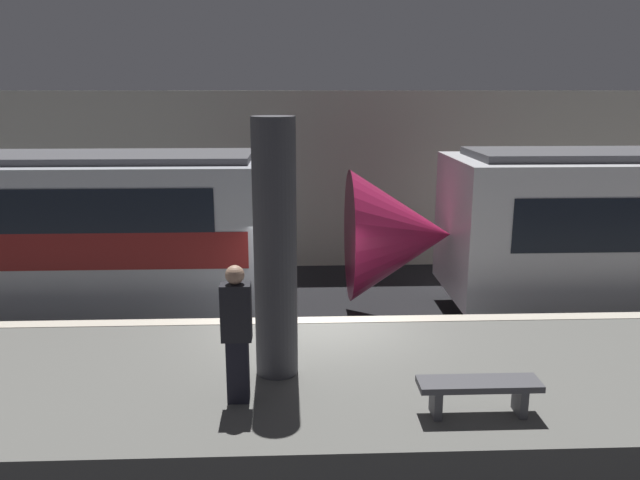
{
  "coord_description": "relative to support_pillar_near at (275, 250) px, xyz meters",
  "views": [
    {
      "loc": [
        -0.36,
        -10.33,
        5.04
      ],
      "look_at": [
        0.11,
        1.08,
        2.25
      ],
      "focal_mm": 35.0,
      "sensor_mm": 36.0,
      "label": 1
    }
  ],
  "objects": [
    {
      "name": "platform_bench",
      "position": [
        2.51,
        -1.3,
        -1.45
      ],
      "size": [
        1.5,
        0.4,
        0.45
      ],
      "color": "#4C4C51",
      "rests_on": "platform"
    },
    {
      "name": "support_pillar_near",
      "position": [
        0.0,
        0.0,
        0.0
      ],
      "size": [
        0.59,
        0.59,
        3.58
      ],
      "color": "#47474C",
      "rests_on": "platform"
    },
    {
      "name": "platform",
      "position": [
        0.63,
        0.02,
        -2.34
      ],
      "size": [
        40.0,
        4.23,
        1.12
      ],
      "color": "slate",
      "rests_on": "ground"
    },
    {
      "name": "ground_plane",
      "position": [
        0.63,
        2.13,
        -2.9
      ],
      "size": [
        120.0,
        120.0,
        0.0
      ],
      "primitive_type": "plane",
      "color": "black"
    },
    {
      "name": "person_waiting",
      "position": [
        -0.47,
        -0.84,
        -0.82
      ],
      "size": [
        0.38,
        0.24,
        1.82
      ],
      "color": "black",
      "rests_on": "platform"
    },
    {
      "name": "station_rear_barrier",
      "position": [
        0.63,
        9.33,
        -0.42
      ],
      "size": [
        50.0,
        0.15,
        4.97
      ],
      "color": "#B2AD9E",
      "rests_on": "ground"
    }
  ]
}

